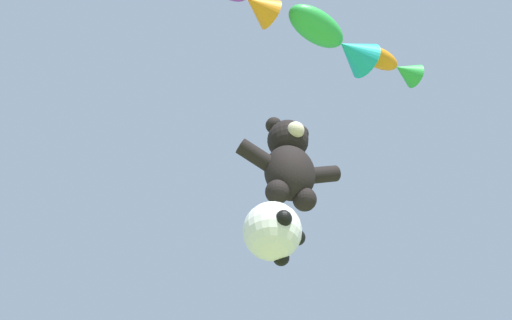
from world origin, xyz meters
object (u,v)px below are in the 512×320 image
(soccer_ball_kite, at_px, (273,231))
(fish_kite_tangerine, at_px, (392,65))
(teddy_bear_kite, at_px, (289,162))
(fish_kite_emerald, at_px, (335,40))

(soccer_ball_kite, bearing_deg, fish_kite_tangerine, -2.79)
(teddy_bear_kite, height_order, fish_kite_emerald, fish_kite_emerald)
(teddy_bear_kite, relative_size, fish_kite_emerald, 0.88)
(teddy_bear_kite, bearing_deg, fish_kite_tangerine, -9.11)
(teddy_bear_kite, bearing_deg, soccer_ball_kite, -150.65)
(teddy_bear_kite, xyz_separation_m, soccer_ball_kite, (-0.46, -0.26, -1.81))
(fish_kite_tangerine, bearing_deg, soccer_ball_kite, 177.21)
(teddy_bear_kite, xyz_separation_m, fish_kite_tangerine, (2.51, -0.40, 3.62))
(fish_kite_tangerine, relative_size, fish_kite_emerald, 0.72)
(teddy_bear_kite, distance_m, fish_kite_tangerine, 4.42)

